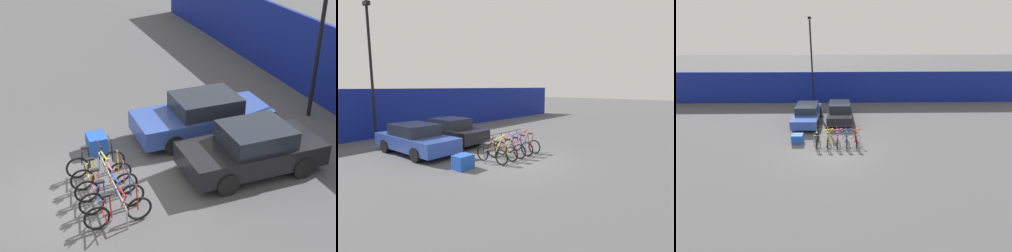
# 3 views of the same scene
# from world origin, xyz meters

# --- Properties ---
(ground_plane) EXTENTS (120.00, 120.00, 0.00)m
(ground_plane) POSITION_xyz_m (0.00, 0.00, 0.00)
(ground_plane) COLOR #4C4C4F
(hoarding_wall) EXTENTS (36.00, 0.16, 2.99)m
(hoarding_wall) POSITION_xyz_m (0.00, 9.50, 1.49)
(hoarding_wall) COLOR navy
(hoarding_wall) RESTS_ON ground
(bike_rack) EXTENTS (2.92, 0.04, 0.57)m
(bike_rack) POSITION_xyz_m (0.27, 0.68, 0.47)
(bike_rack) COLOR gray
(bike_rack) RESTS_ON ground
(bicycle_black) EXTENTS (0.68, 1.71, 1.05)m
(bicycle_black) POSITION_xyz_m (-0.91, 0.53, 0.38)
(bicycle_black) COLOR black
(bicycle_black) RESTS_ON ground
(bicycle_yellow) EXTENTS (0.68, 1.71, 1.05)m
(bicycle_yellow) POSITION_xyz_m (-0.27, 0.53, 0.38)
(bicycle_yellow) COLOR black
(bicycle_yellow) RESTS_ON ground
(bicycle_pink) EXTENTS (0.68, 1.71, 1.05)m
(bicycle_pink) POSITION_xyz_m (0.30, 0.53, 0.38)
(bicycle_pink) COLOR black
(bicycle_pink) RESTS_ON ground
(bicycle_blue) EXTENTS (0.68, 1.71, 1.05)m
(bicycle_blue) POSITION_xyz_m (0.87, 0.53, 0.38)
(bicycle_blue) COLOR black
(bicycle_blue) RESTS_ON ground
(bicycle_red) EXTENTS (0.68, 1.71, 1.05)m
(bicycle_red) POSITION_xyz_m (1.46, 0.53, 0.38)
(bicycle_red) COLOR black
(bicycle_red) RESTS_ON ground
(car_blue) EXTENTS (1.91, 4.45, 1.40)m
(car_blue) POSITION_xyz_m (-2.01, 4.33, 0.69)
(car_blue) COLOR #2D479E
(car_blue) RESTS_ON ground
(car_black) EXTENTS (1.91, 4.07, 1.40)m
(car_black) POSITION_xyz_m (0.44, 4.75, 0.69)
(car_black) COLOR black
(car_black) RESTS_ON ground
(lamp_post) EXTENTS (0.24, 0.44, 7.59)m
(lamp_post) POSITION_xyz_m (-1.97, 8.50, 4.16)
(lamp_post) COLOR black
(lamp_post) RESTS_ON ground
(cargo_crate) EXTENTS (0.70, 0.56, 0.55)m
(cargo_crate) POSITION_xyz_m (-2.20, 0.84, 0.28)
(cargo_crate) COLOR blue
(cargo_crate) RESTS_ON ground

